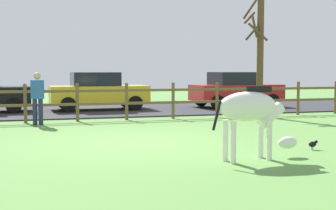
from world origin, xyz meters
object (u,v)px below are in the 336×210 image
object	(u,v)px
crow_on_grass	(313,144)
zebra	(252,112)
visitor_left_of_tree	(37,96)
bare_tree	(259,51)
parked_car_yellow	(98,91)
parked_car_red	(236,89)

from	to	relation	value
crow_on_grass	zebra	bearing A→B (deg)	-159.35
zebra	visitor_left_of_tree	bearing A→B (deg)	119.42
crow_on_grass	visitor_left_of_tree	bearing A→B (deg)	132.45
bare_tree	parked_car_yellow	world-z (taller)	bare_tree
bare_tree	parked_car_yellow	distance (m)	6.84
crow_on_grass	visitor_left_of_tree	xyz separation A→B (m)	(-5.67, 6.20, 0.78)
bare_tree	visitor_left_of_tree	distance (m)	8.00
zebra	parked_car_red	bearing A→B (deg)	67.17
visitor_left_of_tree	bare_tree	bearing A→B (deg)	4.33
crow_on_grass	parked_car_yellow	xyz separation A→B (m)	(-3.23, 10.70, 0.72)
crow_on_grass	visitor_left_of_tree	distance (m)	8.44
parked_car_yellow	visitor_left_of_tree	bearing A→B (deg)	-118.51
zebra	parked_car_red	xyz separation A→B (m)	(4.69, 11.14, -0.08)
zebra	crow_on_grass	xyz separation A→B (m)	(1.79, 0.68, -0.80)
zebra	parked_car_yellow	size ratio (longest dim) A/B	0.48
bare_tree	crow_on_grass	distance (m)	7.49
parked_car_red	visitor_left_of_tree	size ratio (longest dim) A/B	2.51
zebra	parked_car_yellow	distance (m)	11.46
parked_car_red	parked_car_yellow	xyz separation A→B (m)	(-6.13, 0.23, 0.00)
parked_car_red	parked_car_yellow	bearing A→B (deg)	177.83
bare_tree	crow_on_grass	bearing A→B (deg)	-107.66
crow_on_grass	parked_car_red	distance (m)	10.88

